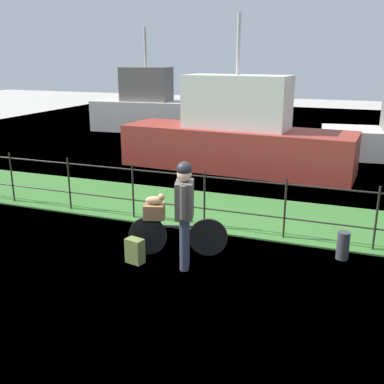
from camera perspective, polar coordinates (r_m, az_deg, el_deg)
ground_plane at (r=7.09m, az=-3.40°, el=-9.63°), size 60.00×60.00×0.00m
grass_strip at (r=9.55m, az=3.51°, el=-2.43°), size 27.00×2.40×0.03m
harbor_water at (r=15.43m, az=10.42°, el=4.73°), size 30.00×30.00×0.00m
iron_fence at (r=8.45m, az=1.58°, el=-0.45°), size 18.04×0.04×1.13m
bicycle_main at (r=7.42m, az=-1.95°, el=-5.49°), size 1.57×0.52×0.64m
wooden_crate at (r=7.32m, az=-4.77°, el=-2.40°), size 0.39×0.37×0.23m
terrier_dog at (r=7.26m, az=-4.61°, el=-0.96°), size 0.32×0.22×0.18m
cyclist_person at (r=6.76m, az=-0.95°, el=-1.76°), size 0.37×0.52×1.68m
backpack_on_paving at (r=7.26m, az=-7.20°, el=-7.36°), size 0.31×0.24×0.40m
mooring_bollard at (r=7.71m, az=18.48°, el=-6.41°), size 0.20×0.20×0.46m
moored_boat_mid at (r=12.99m, az=5.55°, el=6.99°), size 6.68×2.20×4.25m
moored_boat_far at (r=20.00m, az=-5.69°, el=10.49°), size 4.77×2.01×4.29m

